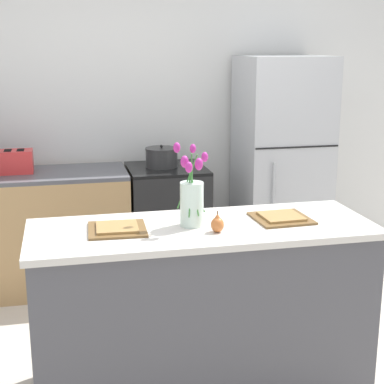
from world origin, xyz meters
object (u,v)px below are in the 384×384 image
Objects in this scene: stove_range at (167,223)px; pear_figurine at (217,224)px; toaster at (15,162)px; plate_setting_right at (281,218)px; flower_vase at (192,199)px; refrigerator at (281,166)px; plate_setting_left at (117,228)px; cooking_pot at (162,157)px.

stove_range is 1.80m from pear_figurine.
plate_setting_right is at bearing -47.61° from toaster.
toaster is (-1.09, 1.76, 0.03)m from pear_figurine.
pear_figurine is (0.10, -0.13, -0.10)m from flower_vase.
refrigerator is 2.17m from plate_setting_left.
flower_vase is 0.20m from pear_figurine.
flower_vase is at bearing -94.21° from cooking_pot.
stove_range is at bearing 84.42° from flower_vase.
flower_vase is (-0.15, -1.58, 0.62)m from stove_range.
flower_vase is 1.67× the size of cooking_pot.
refrigerator is at bearing 68.94° from plate_setting_right.
refrigerator is at bearing 55.12° from flower_vase.
plate_setting_left is 1.67m from cooking_pot.
plate_setting_left is at bearing -107.54° from cooking_pot.
refrigerator reaches higher than pear_figurine.
plate_setting_left is at bearing -133.32° from refrigerator.
plate_setting_left is 1.19× the size of cooking_pot.
flower_vase reaches higher than cooking_pot.
refrigerator is 16.06× the size of pear_figurine.
plate_setting_right is (0.39, 0.14, -0.03)m from pear_figurine.
toaster is at bearing 178.70° from cooking_pot.
pear_figurine is at bearing -15.78° from plate_setting_left.
flower_vase is at bearing -95.58° from stove_range.
pear_figurine is 0.51m from plate_setting_left.
refrigerator is (0.95, 0.00, 0.42)m from stove_range.
flower_vase is at bearing -58.80° from toaster.
plate_setting_left is at bearing 179.53° from flower_vase.
plate_setting_left is 1.08× the size of toaster.
plate_setting_right is 2.19m from toaster.
cooking_pot is (1.10, -0.02, -0.01)m from toaster.
flower_vase is 0.51m from plate_setting_right.
stove_range is 3.03× the size of plate_setting_left.
toaster is at bearing 110.22° from plate_setting_left.
flower_vase is at bearing 127.10° from pear_figurine.
pear_figurine is 0.36× the size of plate_setting_left.
pear_figurine is 0.42m from plate_setting_right.
refrigerator is at bearing 59.75° from pear_figurine.
stove_range is 3.59× the size of cooking_pot.
stove_range is at bearing 102.18° from plate_setting_right.
plate_setting_left is at bearing 180.00° from plate_setting_right.
cooking_pot reaches higher than plate_setting_right.
cooking_pot is (-0.38, 1.60, 0.05)m from plate_setting_right.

